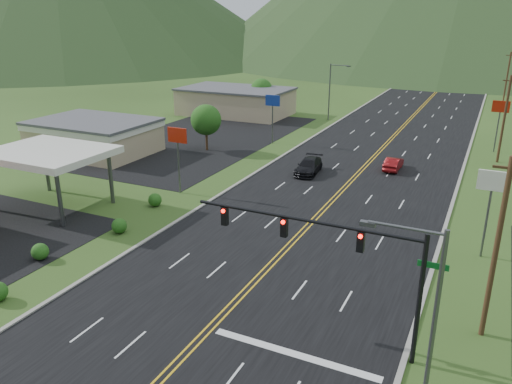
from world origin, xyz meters
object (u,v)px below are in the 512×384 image
at_px(traffic_signal, 340,250).
at_px(gas_canopy, 48,154).
at_px(streetlight_east, 426,318).
at_px(car_dark_mid, 309,167).
at_px(car_red_far, 393,164).
at_px(streetlight_west, 332,88).

height_order(traffic_signal, gas_canopy, traffic_signal).
xyz_separation_m(traffic_signal, streetlight_east, (4.70, -4.00, -0.15)).
bearing_deg(gas_canopy, streetlight_east, -19.88).
distance_m(gas_canopy, car_dark_mid, 26.08).
distance_m(traffic_signal, streetlight_east, 6.17).
height_order(gas_canopy, car_red_far, gas_canopy).
height_order(streetlight_west, car_red_far, streetlight_west).
bearing_deg(streetlight_east, streetlight_west, 110.86).
distance_m(streetlight_west, gas_canopy, 49.10).
xyz_separation_m(traffic_signal, streetlight_west, (-18.16, 56.00, -0.15)).
bearing_deg(streetlight_east, car_red_far, 102.44).
xyz_separation_m(gas_canopy, car_dark_mid, (17.09, 19.27, -4.09)).
height_order(streetlight_east, car_red_far, streetlight_east).
relative_size(traffic_signal, streetlight_east, 1.46).
relative_size(streetlight_east, gas_canopy, 0.90).
distance_m(traffic_signal, car_dark_mid, 29.90).
bearing_deg(car_red_far, car_dark_mid, 33.85).
height_order(traffic_signal, streetlight_east, streetlight_east).
relative_size(streetlight_west, car_dark_mid, 1.67).
distance_m(traffic_signal, streetlight_west, 58.88).
relative_size(gas_canopy, car_dark_mid, 1.85).
bearing_deg(traffic_signal, streetlight_east, -40.39).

